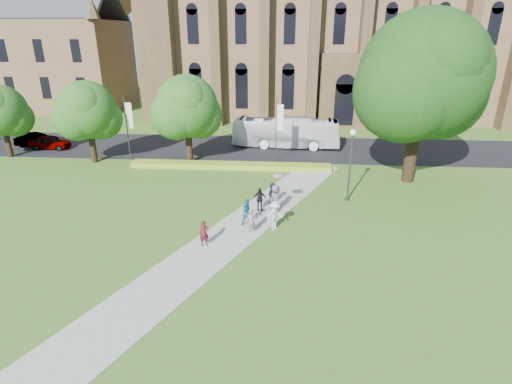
# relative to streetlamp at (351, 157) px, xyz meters

# --- Properties ---
(ground) EXTENTS (160.00, 160.00, 0.00)m
(ground) POSITION_rel_streetlamp_xyz_m (-7.50, -6.50, -3.30)
(ground) COLOR #476C20
(ground) RESTS_ON ground
(road) EXTENTS (160.00, 10.00, 0.02)m
(road) POSITION_rel_streetlamp_xyz_m (-7.50, 13.50, -3.29)
(road) COLOR black
(road) RESTS_ON ground
(footpath) EXTENTS (15.58, 28.54, 0.04)m
(footpath) POSITION_rel_streetlamp_xyz_m (-7.50, -5.50, -3.28)
(footpath) COLOR #B2B2A8
(footpath) RESTS_ON ground
(flower_hedge) EXTENTS (18.00, 1.40, 0.45)m
(flower_hedge) POSITION_rel_streetlamp_xyz_m (-9.50, 6.70, -3.07)
(flower_hedge) COLOR yellow
(flower_hedge) RESTS_ON ground
(cathedral) EXTENTS (52.60, 18.25, 28.00)m
(cathedral) POSITION_rel_streetlamp_xyz_m (2.50, 33.23, 9.69)
(cathedral) COLOR brown
(cathedral) RESTS_ON ground
(building_west) EXTENTS (22.00, 14.00, 18.30)m
(building_west) POSITION_rel_streetlamp_xyz_m (-41.50, 35.50, 5.91)
(building_west) COLOR brown
(building_west) RESTS_ON ground
(streetlamp) EXTENTS (0.44, 0.44, 5.24)m
(streetlamp) POSITION_rel_streetlamp_xyz_m (0.00, 0.00, 0.00)
(streetlamp) COLOR #38383D
(streetlamp) RESTS_ON ground
(large_tree) EXTENTS (9.60, 9.60, 13.20)m
(large_tree) POSITION_rel_streetlamp_xyz_m (5.50, 4.50, 5.07)
(large_tree) COLOR #332114
(large_tree) RESTS_ON ground
(street_tree_0) EXTENTS (5.20, 5.20, 7.50)m
(street_tree_0) POSITION_rel_streetlamp_xyz_m (-22.50, 7.50, 1.58)
(street_tree_0) COLOR #332114
(street_tree_0) RESTS_ON ground
(street_tree_1) EXTENTS (5.60, 5.60, 8.05)m
(street_tree_1) POSITION_rel_streetlamp_xyz_m (-13.50, 8.00, 1.93)
(street_tree_1) COLOR #332114
(street_tree_1) RESTS_ON ground
(street_tree_2) EXTENTS (4.80, 4.80, 6.95)m
(street_tree_2) POSITION_rel_streetlamp_xyz_m (-31.50, 8.50, 1.23)
(street_tree_2) COLOR #332114
(street_tree_2) RESTS_ON ground
(banner_pole_0) EXTENTS (0.70, 0.10, 6.00)m
(banner_pole_0) POSITION_rel_streetlamp_xyz_m (-5.39, 8.70, 0.09)
(banner_pole_0) COLOR #38383D
(banner_pole_0) RESTS_ON ground
(banner_pole_1) EXTENTS (0.70, 0.10, 6.00)m
(banner_pole_1) POSITION_rel_streetlamp_xyz_m (-19.39, 8.70, 0.09)
(banner_pole_1) COLOR #38383D
(banner_pole_1) RESTS_ON ground
(tour_coach) EXTENTS (11.35, 3.35, 3.12)m
(tour_coach) POSITION_rel_streetlamp_xyz_m (-4.59, 14.11, -1.72)
(tour_coach) COLOR silver
(tour_coach) RESTS_ON road
(car_0) EXTENTS (4.07, 1.66, 1.38)m
(car_0) POSITION_rel_streetlamp_xyz_m (-29.15, 11.52, -2.58)
(car_0) COLOR gray
(car_0) RESTS_ON road
(car_1) EXTENTS (4.38, 2.13, 1.38)m
(car_1) POSITION_rel_streetlamp_xyz_m (-31.19, 12.52, -2.58)
(car_1) COLOR gray
(car_1) RESTS_ON road
(pedestrian_0) EXTENTS (0.67, 0.58, 1.54)m
(pedestrian_0) POSITION_rel_streetlamp_xyz_m (-9.07, -7.46, -2.48)
(pedestrian_0) COLOR #561320
(pedestrian_0) RESTS_ON footpath
(pedestrian_1) EXTENTS (1.03, 0.94, 1.72)m
(pedestrian_1) POSITION_rel_streetlamp_xyz_m (-6.85, -4.64, -2.40)
(pedestrian_1) COLOR #1C5F90
(pedestrian_1) RESTS_ON footpath
(pedestrian_2) EXTENTS (1.35, 1.33, 1.87)m
(pedestrian_2) POSITION_rel_streetlamp_xyz_m (-5.13, -5.12, -2.32)
(pedestrian_2) COLOR silver
(pedestrian_2) RESTS_ON footpath
(pedestrian_3) EXTENTS (0.99, 0.51, 1.63)m
(pedestrian_3) POSITION_rel_streetlamp_xyz_m (-6.27, -2.31, -2.44)
(pedestrian_3) COLOR black
(pedestrian_3) RESTS_ON footpath
(pedestrian_4) EXTENTS (1.09, 1.10, 1.92)m
(pedestrian_4) POSITION_rel_streetlamp_xyz_m (-5.18, -2.46, -2.29)
(pedestrian_4) COLOR slate
(pedestrian_4) RESTS_ON footpath
(pedestrian_5) EXTENTS (1.09, 1.49, 1.56)m
(pedestrian_5) POSITION_rel_streetlamp_xyz_m (-5.40, -1.09, -2.48)
(pedestrian_5) COLOR #25252C
(pedestrian_5) RESTS_ON footpath
(pedestrian_6) EXTENTS (0.66, 0.53, 1.57)m
(pedestrian_6) POSITION_rel_streetlamp_xyz_m (-6.54, -5.71, -2.47)
(pedestrian_6) COLOR gray
(pedestrian_6) RESTS_ON footpath
(parasol) EXTENTS (1.05, 1.05, 0.74)m
(parasol) POSITION_rel_streetlamp_xyz_m (-5.00, -2.36, -0.96)
(parasol) COLOR #C9928E
(parasol) RESTS_ON pedestrian_4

